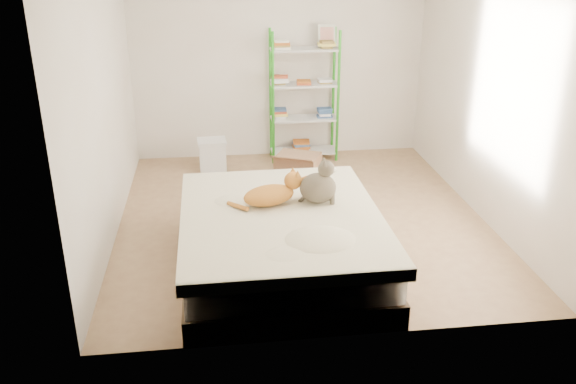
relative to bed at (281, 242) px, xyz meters
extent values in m
cube|color=tan|center=(0.34, 1.05, -0.27)|extent=(3.80, 4.20, 0.01)
cube|color=white|center=(0.34, 3.15, 1.03)|extent=(3.80, 0.01, 2.60)
cube|color=white|center=(0.34, -1.05, 1.03)|extent=(3.80, 0.01, 2.60)
cube|color=white|center=(-1.56, 1.05, 1.03)|extent=(0.01, 4.20, 2.60)
cube|color=white|center=(2.24, 1.05, 1.03)|extent=(0.01, 4.20, 2.60)
cube|color=brown|center=(0.00, 0.00, -0.17)|extent=(1.71, 2.13, 0.21)
cube|color=silver|center=(0.00, 0.00, 0.05)|extent=(1.65, 2.06, 0.23)
cube|color=beige|center=(0.00, 0.00, 0.22)|extent=(1.74, 2.17, 0.11)
cylinder|color=green|center=(0.22, 2.77, 0.58)|extent=(0.04, 0.04, 1.70)
cylinder|color=green|center=(0.22, 3.09, 0.58)|extent=(0.04, 0.04, 1.70)
cylinder|color=green|center=(1.06, 2.77, 0.58)|extent=(0.04, 0.04, 1.70)
cylinder|color=green|center=(1.06, 3.09, 0.58)|extent=(0.04, 0.04, 1.70)
cube|color=silver|center=(0.64, 2.93, -0.17)|extent=(0.86, 0.34, 0.02)
cube|color=silver|center=(0.64, 2.93, 0.28)|extent=(0.86, 0.34, 0.02)
cube|color=silver|center=(0.64, 2.93, 0.73)|extent=(0.86, 0.34, 0.02)
cube|color=silver|center=(0.64, 2.93, 1.18)|extent=(0.86, 0.34, 0.02)
cube|color=#B74828|center=(0.64, 2.93, -0.12)|extent=(0.20, 0.16, 0.09)
cube|color=#B74828|center=(0.34, 2.93, 0.33)|extent=(0.20, 0.16, 0.09)
cube|color=#B74828|center=(0.94, 2.93, 0.33)|extent=(0.20, 0.16, 0.09)
cube|color=#B74828|center=(0.34, 2.93, 0.78)|extent=(0.20, 0.16, 0.09)
cube|color=#B74828|center=(0.64, 2.93, 0.78)|extent=(0.20, 0.16, 0.09)
cube|color=#B74828|center=(0.94, 2.93, 0.78)|extent=(0.20, 0.16, 0.09)
cube|color=#B74828|center=(0.34, 2.93, 1.23)|extent=(0.20, 0.16, 0.09)
cube|color=#B74828|center=(0.94, 2.93, 1.23)|extent=(0.20, 0.16, 0.09)
cube|color=silver|center=(0.93, 2.98, 1.33)|extent=(0.22, 0.09, 0.27)
cube|color=#E3553C|center=(0.93, 2.97, 1.33)|extent=(0.17, 0.06, 0.21)
cube|color=#85664B|center=(0.44, 2.07, -0.10)|extent=(0.61, 0.56, 0.35)
cube|color=#6727A5|center=(0.53, 1.89, -0.11)|extent=(0.27, 0.13, 0.08)
cube|color=#85664B|center=(0.44, 1.89, 0.07)|extent=(0.51, 0.34, 0.11)
cube|color=white|center=(-0.58, 2.58, -0.09)|extent=(0.34, 0.30, 0.38)
cube|color=white|center=(-0.58, 2.58, 0.12)|extent=(0.37, 0.33, 0.03)
camera|label=1|loc=(-0.53, -4.76, 2.49)|focal=38.00mm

